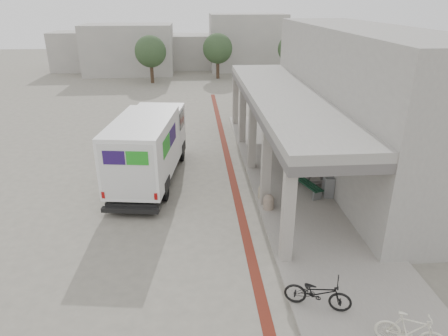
{
  "coord_description": "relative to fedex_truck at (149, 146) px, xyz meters",
  "views": [
    {
      "loc": [
        -0.84,
        -14.51,
        8.24
      ],
      "look_at": [
        0.39,
        0.97,
        1.6
      ],
      "focal_mm": 32.0,
      "sensor_mm": 36.0,
      "label": 1
    }
  ],
  "objects": [
    {
      "name": "ground",
      "position": [
        2.99,
        -3.51,
        -1.76
      ],
      "size": [
        120.0,
        120.0,
        0.0
      ],
      "primitive_type": "plane",
      "color": "#6B665B",
      "rests_on": "ground"
    },
    {
      "name": "tree_mid",
      "position": [
        4.99,
        26.49,
        1.42
      ],
      "size": [
        3.2,
        3.2,
        4.8
      ],
      "color": "#38281C",
      "rests_on": "ground"
    },
    {
      "name": "bollard_near",
      "position": [
        5.16,
        -3.55,
        -1.31
      ],
      "size": [
        0.43,
        0.43,
        0.65
      ],
      "color": "gray",
      "rests_on": "sidewalk"
    },
    {
      "name": "utility_cabinet",
      "position": [
        7.99,
        -2.6,
        -1.17
      ],
      "size": [
        0.48,
        0.61,
        0.94
      ],
      "primitive_type": "cube",
      "rotation": [
        0.0,
        0.0,
        -0.11
      ],
      "color": "gray",
      "rests_on": "sidewalk"
    },
    {
      "name": "distant_backdrop",
      "position": [
        0.15,
        32.37,
        0.94
      ],
      "size": [
        28.0,
        10.0,
        6.5
      ],
      "color": "gray",
      "rests_on": "ground"
    },
    {
      "name": "bench",
      "position": [
        7.14,
        -2.11,
        -1.29
      ],
      "size": [
        1.09,
        2.09,
        0.48
      ],
      "rotation": [
        0.0,
        0.0,
        0.33
      ],
      "color": "gray",
      "rests_on": "sidewalk"
    },
    {
      "name": "transit_building",
      "position": [
        9.82,
        0.99,
        1.64
      ],
      "size": [
        7.6,
        17.0,
        7.0
      ],
      "color": "gray",
      "rests_on": "ground"
    },
    {
      "name": "bike_lane_stripe",
      "position": [
        3.99,
        -1.51,
        -1.75
      ],
      "size": [
        0.35,
        40.0,
        0.01
      ],
      "primitive_type": "cube",
      "color": "#551B11",
      "rests_on": "ground"
    },
    {
      "name": "tree_right",
      "position": [
        12.99,
        25.49,
        1.42
      ],
      "size": [
        3.2,
        3.2,
        4.8
      ],
      "color": "#38281C",
      "rests_on": "ground"
    },
    {
      "name": "bollard_far",
      "position": [
        5.09,
        -2.56,
        -1.33
      ],
      "size": [
        0.42,
        0.42,
        0.62
      ],
      "color": "gray",
      "rests_on": "sidewalk"
    },
    {
      "name": "tree_left",
      "position": [
        -2.01,
        24.49,
        1.42
      ],
      "size": [
        3.2,
        3.2,
        4.8
      ],
      "color": "#38281C",
      "rests_on": "ground"
    },
    {
      "name": "sidewalk",
      "position": [
        6.99,
        -3.51,
        -1.7
      ],
      "size": [
        4.4,
        28.0,
        0.12
      ],
      "primitive_type": "cube",
      "color": "gray",
      "rests_on": "ground"
    },
    {
      "name": "fedex_truck",
      "position": [
        0.0,
        0.0,
        0.0
      ],
      "size": [
        3.39,
        7.99,
        3.3
      ],
      "rotation": [
        0.0,
        0.0,
        -0.14
      ],
      "color": "black",
      "rests_on": "ground"
    },
    {
      "name": "bicycle_black",
      "position": [
        5.49,
        -9.34,
        -1.15
      ],
      "size": [
        1.99,
        1.28,
        0.99
      ],
      "primitive_type": "imported",
      "rotation": [
        0.0,
        0.0,
        1.21
      ],
      "color": "black",
      "rests_on": "sidewalk"
    },
    {
      "name": "bicycle_cream",
      "position": [
        7.38,
        -10.9,
        -1.13
      ],
      "size": [
        1.73,
        1.14,
        1.01
      ],
      "primitive_type": "imported",
      "rotation": [
        0.0,
        0.0,
        1.13
      ],
      "color": "silver",
      "rests_on": "sidewalk"
    }
  ]
}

